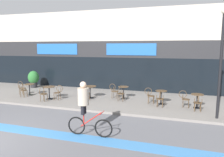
{
  "coord_description": "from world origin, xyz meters",
  "views": [
    {
      "loc": [
        6.57,
        -5.38,
        3.33
      ],
      "look_at": [
        2.55,
        7.11,
        1.39
      ],
      "focal_mm": 35.0,
      "sensor_mm": 36.0,
      "label": 1
    }
  ],
  "objects_px": {
    "cafe_chair_2_near": "(86,92)",
    "cafe_chair_3_side": "(114,90)",
    "bistro_table_5": "(197,98)",
    "cafe_chair_5_near": "(198,101)",
    "bistro_table_4": "(161,95)",
    "bistro_table_1": "(49,90)",
    "bistro_table_3": "(123,90)",
    "cafe_chair_1_side": "(58,91)",
    "cafe_chair_0_side": "(22,87)",
    "cafe_chair_4_near": "(160,98)",
    "cafe_chair_5_side": "(185,98)",
    "cafe_chair_0_near": "(23,89)",
    "cafe_chair_4_side": "(150,94)",
    "bistro_table_0": "(29,87)",
    "lamp_post": "(221,56)",
    "cyclist_0": "(85,105)",
    "cafe_chair_1_near": "(43,93)",
    "cafe_chair_3_near": "(121,93)",
    "planter_pot": "(34,78)",
    "bistro_table_2": "(90,89)"
  },
  "relations": [
    {
      "from": "bistro_table_2",
      "to": "cafe_chair_4_near",
      "type": "xyz_separation_m",
      "value": [
        4.36,
        -0.77,
        -0.03
      ]
    },
    {
      "from": "cafe_chair_1_side",
      "to": "cafe_chair_5_near",
      "type": "height_order",
      "value": "same"
    },
    {
      "from": "bistro_table_5",
      "to": "cyclist_0",
      "type": "distance_m",
      "value": 6.35
    },
    {
      "from": "bistro_table_4",
      "to": "cafe_chair_2_near",
      "type": "height_order",
      "value": "cafe_chair_2_near"
    },
    {
      "from": "cafe_chair_4_near",
      "to": "bistro_table_1",
      "type": "bearing_deg",
      "value": 92.79
    },
    {
      "from": "bistro_table_5",
      "to": "cafe_chair_5_near",
      "type": "height_order",
      "value": "cafe_chair_5_near"
    },
    {
      "from": "cafe_chair_0_side",
      "to": "cafe_chair_4_near",
      "type": "relative_size",
      "value": 1.0
    },
    {
      "from": "cafe_chair_3_near",
      "to": "planter_pot",
      "type": "distance_m",
      "value": 7.97
    },
    {
      "from": "cafe_chair_0_side",
      "to": "cafe_chair_3_side",
      "type": "relative_size",
      "value": 1.0
    },
    {
      "from": "bistro_table_0",
      "to": "planter_pot",
      "type": "distance_m",
      "value": 2.82
    },
    {
      "from": "cafe_chair_0_near",
      "to": "cafe_chair_4_side",
      "type": "height_order",
      "value": "same"
    },
    {
      "from": "bistro_table_5",
      "to": "bistro_table_3",
      "type": "bearing_deg",
      "value": 168.55
    },
    {
      "from": "cafe_chair_1_side",
      "to": "cafe_chair_4_near",
      "type": "relative_size",
      "value": 1.0
    },
    {
      "from": "lamp_post",
      "to": "cafe_chair_0_near",
      "type": "bearing_deg",
      "value": 176.19
    },
    {
      "from": "cafe_chair_1_near",
      "to": "cafe_chair_3_near",
      "type": "height_order",
      "value": "same"
    },
    {
      "from": "cafe_chair_3_near",
      "to": "cafe_chair_5_side",
      "type": "distance_m",
      "value": 3.58
    },
    {
      "from": "planter_pot",
      "to": "bistro_table_0",
      "type": "bearing_deg",
      "value": -58.06
    },
    {
      "from": "cafe_chair_2_near",
      "to": "lamp_post",
      "type": "distance_m",
      "value": 7.46
    },
    {
      "from": "bistro_table_5",
      "to": "cafe_chair_2_near",
      "type": "relative_size",
      "value": 0.83
    },
    {
      "from": "bistro_table_5",
      "to": "bistro_table_2",
      "type": "bearing_deg",
      "value": 176.49
    },
    {
      "from": "bistro_table_5",
      "to": "cafe_chair_1_side",
      "type": "relative_size",
      "value": 0.83
    },
    {
      "from": "bistro_table_1",
      "to": "cafe_chair_4_near",
      "type": "relative_size",
      "value": 0.86
    },
    {
      "from": "cafe_chair_0_side",
      "to": "cafe_chair_1_side",
      "type": "xyz_separation_m",
      "value": [
        3.14,
        -0.54,
        0.0
      ]
    },
    {
      "from": "cafe_chair_5_side",
      "to": "cafe_chair_1_side",
      "type": "bearing_deg",
      "value": -174.17
    },
    {
      "from": "lamp_post",
      "to": "cyclist_0",
      "type": "xyz_separation_m",
      "value": [
        -4.95,
        -3.31,
        -1.76
      ]
    },
    {
      "from": "cafe_chair_2_near",
      "to": "lamp_post",
      "type": "height_order",
      "value": "lamp_post"
    },
    {
      "from": "bistro_table_5",
      "to": "cafe_chair_4_near",
      "type": "bearing_deg",
      "value": -168.12
    },
    {
      "from": "bistro_table_0",
      "to": "cyclist_0",
      "type": "bearing_deg",
      "value": -36.97
    },
    {
      "from": "bistro_table_4",
      "to": "cafe_chair_4_side",
      "type": "relative_size",
      "value": 0.86
    },
    {
      "from": "cafe_chair_2_near",
      "to": "cafe_chair_3_side",
      "type": "height_order",
      "value": "same"
    },
    {
      "from": "cafe_chair_0_near",
      "to": "cafe_chair_4_side",
      "type": "xyz_separation_m",
      "value": [
        7.91,
        0.93,
        0.0
      ]
    },
    {
      "from": "cafe_chair_0_near",
      "to": "cafe_chair_2_near",
      "type": "bearing_deg",
      "value": -81.39
    },
    {
      "from": "bistro_table_5",
      "to": "cafe_chair_3_side",
      "type": "height_order",
      "value": "cafe_chair_3_side"
    },
    {
      "from": "cafe_chair_1_side",
      "to": "cafe_chair_2_near",
      "type": "distance_m",
      "value": 1.7
    },
    {
      "from": "cafe_chair_4_near",
      "to": "planter_pot",
      "type": "height_order",
      "value": "planter_pot"
    },
    {
      "from": "bistro_table_0",
      "to": "lamp_post",
      "type": "distance_m",
      "value": 11.48
    },
    {
      "from": "cafe_chair_3_side",
      "to": "cafe_chair_1_side",
      "type": "bearing_deg",
      "value": -148.3
    },
    {
      "from": "bistro_table_0",
      "to": "cafe_chair_3_side",
      "type": "distance_m",
      "value": 5.65
    },
    {
      "from": "cafe_chair_4_side",
      "to": "planter_pot",
      "type": "distance_m",
      "value": 9.63
    },
    {
      "from": "cafe_chair_1_side",
      "to": "cafe_chair_2_near",
      "type": "bearing_deg",
      "value": -175.11
    },
    {
      "from": "bistro_table_4",
      "to": "cafe_chair_2_near",
      "type": "bearing_deg",
      "value": -173.76
    },
    {
      "from": "cafe_chair_2_near",
      "to": "bistro_table_3",
      "type": "bearing_deg",
      "value": -62.97
    },
    {
      "from": "cafe_chair_4_near",
      "to": "cafe_chair_3_near",
      "type": "bearing_deg",
      "value": 76.07
    },
    {
      "from": "bistro_table_3",
      "to": "cafe_chair_3_near",
      "type": "xyz_separation_m",
      "value": [
        -0.01,
        -0.63,
        -0.03
      ]
    },
    {
      "from": "planter_pot",
      "to": "bistro_table_2",
      "type": "bearing_deg",
      "value": -18.89
    },
    {
      "from": "bistro_table_4",
      "to": "bistro_table_1",
      "type": "bearing_deg",
      "value": -172.7
    },
    {
      "from": "cafe_chair_1_near",
      "to": "cafe_chair_5_side",
      "type": "relative_size",
      "value": 1.0
    },
    {
      "from": "cafe_chair_3_side",
      "to": "cafe_chair_2_near",
      "type": "bearing_deg",
      "value": -135.74
    },
    {
      "from": "bistro_table_0",
      "to": "cafe_chair_5_near",
      "type": "height_order",
      "value": "cafe_chair_5_near"
    },
    {
      "from": "cafe_chair_0_side",
      "to": "cafe_chair_2_near",
      "type": "distance_m",
      "value": 4.8
    }
  ]
}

